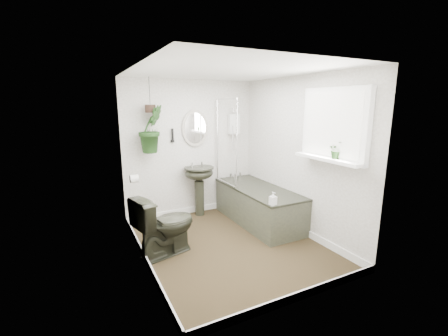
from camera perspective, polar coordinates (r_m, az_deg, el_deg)
name	(u,v)px	position (r m, az deg, el deg)	size (l,w,h in m)	color
floor	(229,245)	(4.29, 0.94, -14.37)	(2.30, 2.80, 0.02)	black
ceiling	(230,70)	(3.86, 1.06, 18.18)	(2.30, 2.80, 0.02)	white
wall_back	(191,149)	(5.18, -6.32, 3.69)	(2.30, 0.02, 2.30)	white
wall_front	(303,190)	(2.78, 14.74, -4.02)	(2.30, 0.02, 2.30)	white
wall_left	(139,172)	(3.53, -15.89, -0.66)	(0.02, 2.80, 2.30)	white
wall_right	(298,156)	(4.56, 14.00, 2.26)	(0.02, 2.80, 2.30)	white
skirting	(229,241)	(4.26, 0.94, -13.65)	(2.30, 2.80, 0.10)	white
bathtub	(258,205)	(4.95, 6.49, -6.98)	(0.72, 1.72, 0.58)	black
bath_screen	(226,142)	(4.97, 0.46, 4.93)	(0.04, 0.72, 1.40)	silver
shower_box	(234,124)	(5.41, 1.88, 8.38)	(0.20, 0.10, 0.35)	white
oval_mirror	(195,128)	(5.13, -5.53, 7.56)	(0.46, 0.03, 0.62)	#B3AB9B
wall_sconce	(173,135)	(5.00, -9.76, 6.17)	(0.04, 0.04, 0.22)	black
toilet_roll_holder	(134,179)	(4.27, -16.75, -1.99)	(0.11, 0.11, 0.11)	white
window_recess	(334,125)	(3.95, 20.26, 7.72)	(0.08, 1.00, 0.90)	white
window_sill	(328,159)	(3.95, 19.12, 1.65)	(0.18, 1.00, 0.04)	white
window_blinds	(332,125)	(3.92, 19.80, 7.72)	(0.01, 0.86, 0.76)	white
toilet	(165,225)	(3.95, -11.15, -10.53)	(0.44, 0.78, 0.80)	black
pedestal_sink	(199,191)	(5.19, -4.71, -4.40)	(0.50, 0.43, 0.86)	black
sill_plant	(337,150)	(3.88, 20.66, 3.27)	(0.19, 0.17, 0.21)	black
hanging_plant	(151,129)	(4.78, -13.67, 7.24)	(0.40, 0.33, 0.74)	black
soap_bottle	(273,199)	(4.06, 9.32, -5.76)	(0.08, 0.08, 0.18)	#2E2827
hanging_pot	(150,109)	(4.77, -13.86, 10.92)	(0.16, 0.16, 0.12)	#2F1F17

